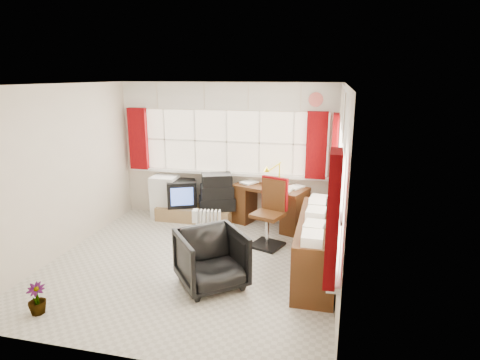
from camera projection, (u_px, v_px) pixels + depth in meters
The scene contains 20 objects.
ground at pixel (192, 264), 5.73m from camera, with size 4.00×4.00×0.00m, color beige.
room_walls at pixel (188, 161), 5.35m from camera, with size 4.00×4.00×4.00m.
window_back at pixel (226, 169), 7.32m from camera, with size 3.70×0.12×3.60m.
window_right at pixel (335, 212), 5.06m from camera, with size 0.12×3.70×3.60m.
curtains at pixel (268, 155), 6.03m from camera, with size 3.83×3.83×1.15m.
overhead_cabinets at pixel (273, 101), 5.86m from camera, with size 3.98×3.98×0.48m.
desk at pixel (270, 204), 7.10m from camera, with size 1.41×1.03×0.76m.
desk_lamp at pixel (279, 169), 6.98m from camera, with size 0.17×0.15×0.42m.
task_chair at pixel (271, 210), 6.27m from camera, with size 0.58×0.60×1.08m.
office_chair at pixel (211, 259), 5.06m from camera, with size 0.78×0.80×0.73m, color black.
radiator at pixel (209, 231), 6.29m from camera, with size 0.41×0.20×0.59m.
credenza at pixel (316, 244), 5.44m from camera, with size 0.50×2.00×0.85m.
file_tray at pixel (333, 206), 5.71m from camera, with size 0.27×0.35×0.12m, color black.
tv_bench at pixel (195, 213), 7.44m from camera, with size 1.40×0.50×0.25m, color #A38151.
crt_tv at pixel (181, 193), 7.46m from camera, with size 0.68×0.65×0.48m.
hifi_stack at pixel (217, 193), 7.22m from camera, with size 0.73×0.61×0.66m.
mini_fridge at pixel (166, 196), 7.58m from camera, with size 0.47×0.47×0.79m.
spray_bottle_a at pixel (204, 220), 7.08m from camera, with size 0.10×0.10×0.27m, color silver.
spray_bottle_b at pixel (213, 232), 6.61m from camera, with size 0.09×0.09×0.21m, color #8ED4CA.
flower_vase at pixel (37, 299), 4.50m from camera, with size 0.20×0.20×0.36m, color black.
Camera 1 is at (1.86, -4.94, 2.62)m, focal length 30.00 mm.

